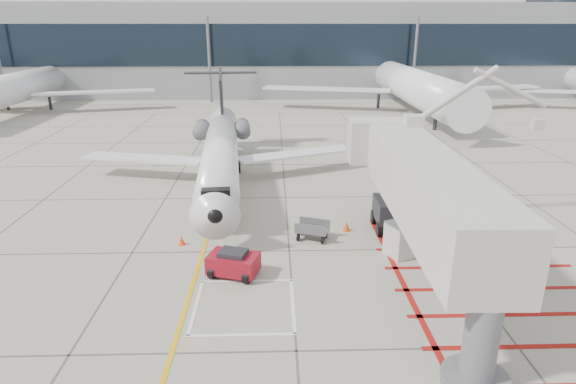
{
  "coord_description": "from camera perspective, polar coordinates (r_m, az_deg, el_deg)",
  "views": [
    {
      "loc": [
        -0.71,
        -18.23,
        10.99
      ],
      "look_at": [
        0.0,
        6.0,
        2.5
      ],
      "focal_mm": 30.0,
      "sensor_mm": 36.0,
      "label": 1
    }
  ],
  "objects": [
    {
      "name": "ground_plane",
      "position": [
        21.3,
        0.48,
        -11.76
      ],
      "size": [
        260.0,
        260.0,
        0.0
      ],
      "primitive_type": "plane",
      "color": "#9C9986",
      "rests_on": "ground"
    },
    {
      "name": "regional_jet",
      "position": [
        32.49,
        -8.22,
        5.84
      ],
      "size": [
        23.53,
        28.64,
        7.07
      ],
      "primitive_type": null,
      "rotation": [
        0.0,
        0.0,
        0.08
      ],
      "color": "white",
      "rests_on": "ground_plane"
    },
    {
      "name": "jet_bridge",
      "position": [
        21.27,
        16.44,
        -1.42
      ],
      "size": [
        9.35,
        18.97,
        7.5
      ],
      "primitive_type": null,
      "rotation": [
        0.0,
        0.0,
        -0.03
      ],
      "color": "beige",
      "rests_on": "ground_plane"
    },
    {
      "name": "pushback_tug",
      "position": [
        22.43,
        -6.51,
        -8.28
      ],
      "size": [
        2.55,
        2.0,
        1.31
      ],
      "primitive_type": null,
      "rotation": [
        0.0,
        0.0,
        -0.3
      ],
      "color": "maroon",
      "rests_on": "ground_plane"
    },
    {
      "name": "baggage_cart",
      "position": [
        25.91,
        2.9,
        -4.52
      ],
      "size": [
        1.95,
        1.57,
        1.07
      ],
      "primitive_type": null,
      "rotation": [
        0.0,
        0.0,
        -0.33
      ],
      "color": "#505054",
      "rests_on": "ground_plane"
    },
    {
      "name": "ground_power_unit",
      "position": [
        24.94,
        14.1,
        -5.26
      ],
      "size": [
        2.53,
        2.07,
        1.74
      ],
      "primitive_type": null,
      "rotation": [
        0.0,
        0.0,
        0.42
      ],
      "color": "beige",
      "rests_on": "ground_plane"
    },
    {
      "name": "cone_nose",
      "position": [
        25.97,
        -12.53,
        -5.6
      ],
      "size": [
        0.37,
        0.37,
        0.51
      ],
      "primitive_type": "cone",
      "color": "#FF440D",
      "rests_on": "ground_plane"
    },
    {
      "name": "cone_side",
      "position": [
        27.21,
        6.93,
        -4.02
      ],
      "size": [
        0.41,
        0.41,
        0.57
      ],
      "primitive_type": "cone",
      "color": "#E6560C",
      "rests_on": "ground_plane"
    },
    {
      "name": "terminal_building",
      "position": [
        88.97,
        5.46,
        16.65
      ],
      "size": [
        180.0,
        28.0,
        14.0
      ],
      "primitive_type": "cube",
      "color": "gray",
      "rests_on": "ground_plane"
    },
    {
      "name": "terminal_glass_band",
      "position": [
        75.01,
        6.83,
        16.89
      ],
      "size": [
        180.0,
        0.1,
        6.0
      ],
      "primitive_type": "cube",
      "color": "black",
      "rests_on": "ground_plane"
    },
    {
      "name": "bg_aircraft_b",
      "position": [
        72.44,
        -29.64,
        12.68
      ],
      "size": [
        34.17,
        37.97,
        11.39
      ],
      "primitive_type": null,
      "color": "silver",
      "rests_on": "ground_plane"
    },
    {
      "name": "bg_aircraft_c",
      "position": [
        66.76,
        14.08,
        14.76
      ],
      "size": [
        38.06,
        42.29,
        12.69
      ],
      "primitive_type": null,
      "color": "silver",
      "rests_on": "ground_plane"
    }
  ]
}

